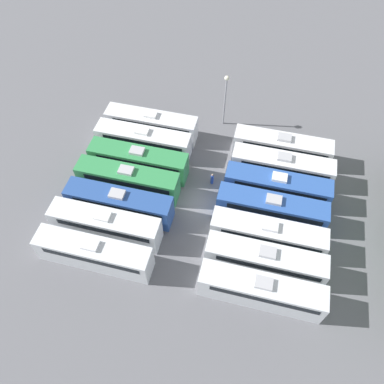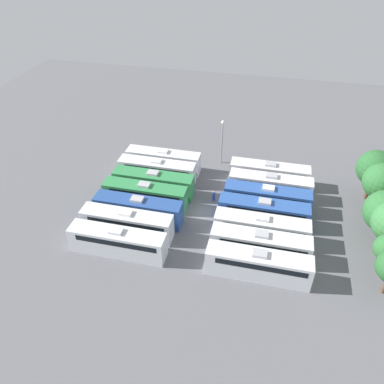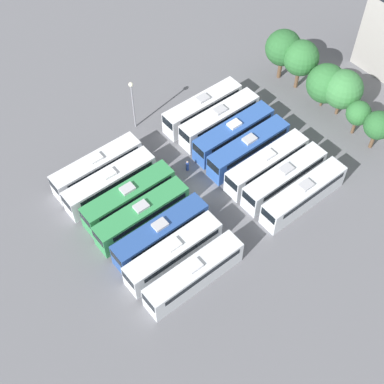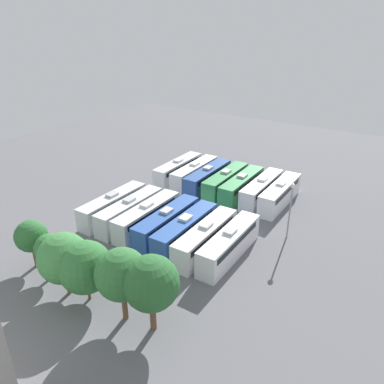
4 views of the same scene
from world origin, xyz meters
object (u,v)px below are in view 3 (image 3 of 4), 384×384
(tree_2, at_px, (326,83))
(bus_1, at_px, (110,182))
(bus_12, at_px, (284,178))
(bus_5, at_px, (174,253))
(bus_10, at_px, (249,148))
(light_pole, at_px, (132,97))
(tree_1, at_px, (301,58))
(bus_2, at_px, (129,197))
(bus_6, at_px, (194,274))
(bus_11, at_px, (267,164))
(tree_5, at_px, (378,125))
(bus_8, at_px, (220,119))
(bus_0, at_px, (97,167))
(tree_3, at_px, (343,89))
(tree_0, at_px, (283,48))
(bus_4, at_px, (161,233))
(bus_7, at_px, (203,108))
(bus_13, at_px, (304,194))
(tree_4, at_px, (358,113))
(bus_3, at_px, (143,215))
(worker_person, at_px, (187,166))
(bus_9, at_px, (234,133))

(tree_2, bearing_deg, bus_1, -99.97)
(bus_12, height_order, tree_2, tree_2)
(bus_5, relative_size, bus_10, 1.00)
(bus_10, bearing_deg, light_pole, -149.81)
(bus_10, distance_m, tree_1, 15.92)
(bus_2, relative_size, tree_2, 1.77)
(bus_2, distance_m, bus_6, 12.56)
(bus_11, relative_size, bus_12, 1.00)
(tree_5, bearing_deg, bus_8, -138.12)
(bus_0, xyz_separation_m, bus_5, (15.41, -0.15, 0.00))
(bus_8, distance_m, tree_3, 16.62)
(tree_0, relative_size, tree_3, 1.11)
(bus_0, xyz_separation_m, bus_4, (12.50, 0.31, 0.00))
(bus_8, bearing_deg, tree_3, 61.62)
(light_pole, xyz_separation_m, tree_3, (15.21, 22.84, -0.84))
(bus_2, xyz_separation_m, bus_7, (-6.21, 16.23, 0.00))
(bus_1, xyz_separation_m, tree_1, (0.55, 31.03, 3.25))
(bus_12, relative_size, tree_2, 1.77)
(bus_0, xyz_separation_m, bus_13, (18.61, 16.60, 0.00))
(tree_4, bearing_deg, tree_5, -2.67)
(bus_4, height_order, tree_4, tree_4)
(bus_3, height_order, worker_person, bus_3)
(tree_1, distance_m, tree_2, 5.03)
(tree_0, xyz_separation_m, tree_2, (7.94, 0.35, -1.20))
(bus_2, distance_m, bus_3, 3.03)
(worker_person, height_order, tree_0, tree_0)
(tree_0, xyz_separation_m, tree_3, (10.39, 0.82, -0.80))
(bus_3, xyz_separation_m, bus_12, (6.24, 16.41, 0.00))
(bus_9, height_order, tree_5, tree_5)
(bus_6, relative_size, bus_13, 1.00)
(tree_2, relative_size, tree_5, 1.14)
(bus_0, xyz_separation_m, bus_12, (15.47, 16.54, 0.00))
(bus_10, relative_size, tree_5, 2.02)
(bus_0, relative_size, tree_4, 2.27)
(bus_3, height_order, bus_13, same)
(tree_4, bearing_deg, bus_10, -111.30)
(bus_3, bearing_deg, bus_8, 110.11)
(light_pole, distance_m, tree_1, 23.74)
(bus_8, xyz_separation_m, tree_3, (7.81, 14.45, 2.51))
(bus_1, height_order, tree_2, tree_2)
(bus_12, xyz_separation_m, tree_5, (2.36, 13.60, 2.10))
(bus_11, height_order, bus_12, same)
(bus_12, xyz_separation_m, tree_2, (-7.02, 14.36, 2.11))
(bus_2, bearing_deg, tree_2, 85.81)
(bus_13, bearing_deg, bus_3, -119.65)
(bus_5, xyz_separation_m, tree_3, (-4.51, 31.52, 2.51))
(light_pole, height_order, tree_4, light_pole)
(bus_8, distance_m, bus_11, 9.45)
(bus_9, distance_m, tree_1, 14.84)
(bus_6, xyz_separation_m, bus_12, (-3.30, 16.57, 0.00))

